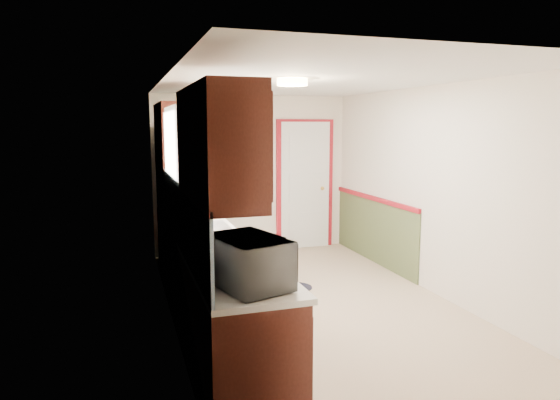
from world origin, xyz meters
TOP-DOWN VIEW (x-y plane):
  - room_shell at (0.00, 0.00)m, footprint 3.20×5.20m
  - kitchen_run at (-1.24, -0.29)m, footprint 0.63×4.00m
  - back_wall_trim at (0.99, 2.21)m, footprint 1.12×2.30m
  - ceiling_fixture at (-0.30, -0.20)m, footprint 0.30×0.30m
  - microwave at (-1.20, -1.95)m, footprint 0.47×0.64m
  - refrigerator at (-1.02, 2.05)m, footprint 0.86×0.84m
  - rug at (-0.17, 0.60)m, footprint 0.86×0.63m
  - cooktop at (-1.19, 1.20)m, footprint 0.51×0.62m

SIDE VIEW (x-z plane):
  - rug at x=-0.17m, z-range 0.00..0.01m
  - kitchen_run at x=-1.24m, z-range -0.29..1.91m
  - back_wall_trim at x=0.99m, z-range -0.15..1.93m
  - cooktop at x=-1.19m, z-range 0.94..0.96m
  - refrigerator at x=-1.02m, z-range 0.00..1.94m
  - microwave at x=-1.20m, z-range 0.94..1.33m
  - room_shell at x=0.00m, z-range -0.06..2.46m
  - ceiling_fixture at x=-0.30m, z-range 2.33..2.39m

